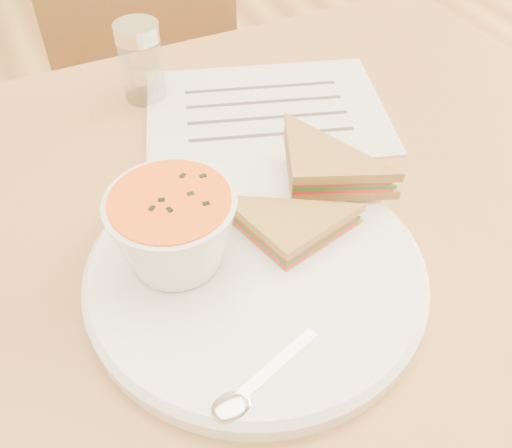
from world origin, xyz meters
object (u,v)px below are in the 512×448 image
dining_table (235,381)px  chair_far (155,177)px  condiment_shaker (141,62)px  plate (256,273)px  soup_bowl (174,233)px

dining_table → chair_far: 0.47m
condiment_shaker → chair_far: bearing=79.0°
dining_table → condiment_shaker: condiment_shaker is taller
chair_far → plate: chair_far is taller
chair_far → plate: (-0.05, -0.57, 0.34)m
dining_table → soup_bowl: (-0.08, -0.07, 0.43)m
chair_far → condiment_shaker: 0.45m
chair_far → condiment_shaker: bearing=98.3°
soup_bowl → condiment_shaker: bearing=77.9°
chair_far → plate: 0.67m
chair_far → soup_bowl: size_ratio=7.35×
dining_table → soup_bowl: bearing=-137.8°
plate → chair_far: bearing=85.1°
chair_far → dining_table: bearing=105.2°
dining_table → chair_far: bearing=86.0°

